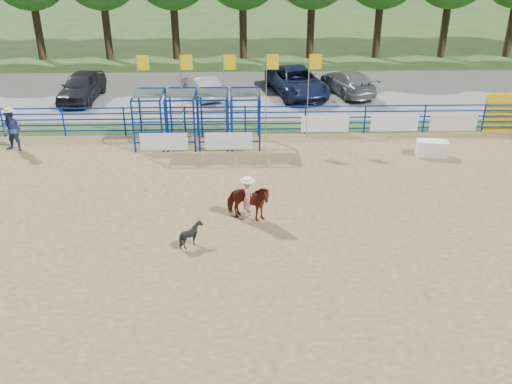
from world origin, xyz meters
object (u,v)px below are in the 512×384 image
car_c (297,82)px  car_d (348,82)px  spectator_cowboy (12,130)px  car_a (82,86)px  calf (191,234)px  car_b (202,86)px  announcer_table (432,148)px  horse_and_rider (248,199)px

car_c → car_d: size_ratio=1.19×
spectator_cowboy → car_d: bearing=26.8°
car_a → car_c: car_a is taller
calf → car_a: car_a is taller
calf → car_b: (-0.61, 16.76, 0.21)m
calf → car_c: size_ratio=0.15×
announcer_table → calf: size_ratio=1.60×
horse_and_rider → car_a: size_ratio=0.50×
calf → spectator_cowboy: size_ratio=0.42×
spectator_cowboy → car_d: size_ratio=0.42×
car_c → car_d: 3.14m
horse_and_rider → car_b: size_ratio=0.61×
announcer_table → car_d: (-2.21, 9.81, 0.33)m
car_b → car_c: size_ratio=0.68×
spectator_cowboy → car_c: (14.01, 8.47, -0.22)m
announcer_table → car_a: (-18.09, 8.92, 0.44)m
announcer_table → car_c: (-5.35, 9.62, 0.43)m
car_b → spectator_cowboy: bearing=21.0°
announcer_table → car_b: car_b is taller
calf → car_a: 18.07m
car_d → car_a: bearing=-12.9°
horse_and_rider → spectator_cowboy: 12.85m
announcer_table → car_b: (-11.05, 9.30, 0.27)m
horse_and_rider → car_b: horse_and_rider is taller
spectator_cowboy → car_b: spectator_cowboy is taller
horse_and_rider → calf: size_ratio=2.78×
calf → car_d: size_ratio=0.18×
car_a → car_d: size_ratio=0.98×
horse_and_rider → spectator_cowboy: bearing=147.6°
car_b → car_a: bearing=-20.3°
car_a → car_b: 7.05m
horse_and_rider → car_c: horse_and_rider is taller
announcer_table → calf: calf is taller
car_a → car_d: 15.90m
horse_and_rider → calf: 2.61m
calf → car_d: 19.12m
announcer_table → car_a: car_a is taller
announcer_table → car_c: car_c is taller
spectator_cowboy → car_b: bearing=44.5°
announcer_table → horse_and_rider: bearing=-146.0°
calf → car_d: bearing=-25.0°
car_d → car_c: bearing=-12.7°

